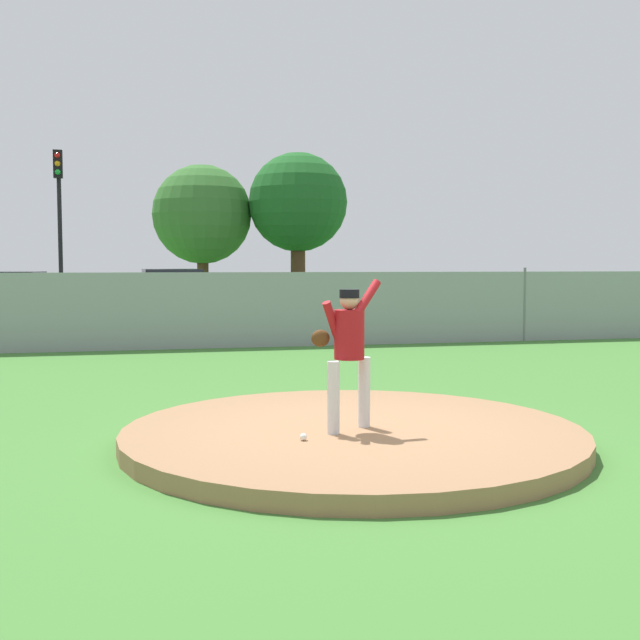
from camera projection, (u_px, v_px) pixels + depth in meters
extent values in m
plane|color=#427A33|center=(266.00, 370.00, 14.25)|extent=(80.00, 80.00, 0.00)
cube|color=#2B2B2D|center=(221.00, 331.00, 22.51)|extent=(44.00, 7.00, 0.01)
cylinder|color=#99704C|center=(353.00, 435.00, 8.41)|extent=(4.97, 4.97, 0.19)
cylinder|color=silver|center=(333.00, 398.00, 8.04)|extent=(0.13, 0.13, 0.76)
cylinder|color=silver|center=(364.00, 392.00, 8.39)|extent=(0.13, 0.13, 0.76)
cylinder|color=maroon|center=(349.00, 335.00, 8.17)|extent=(0.32, 0.32, 0.52)
cylinder|color=maroon|center=(366.00, 300.00, 8.18)|extent=(0.41, 0.31, 0.43)
cylinder|color=maroon|center=(333.00, 322.00, 8.12)|extent=(0.28, 0.23, 0.46)
ellipsoid|color=#4C2D14|center=(320.00, 338.00, 8.15)|extent=(0.20, 0.12, 0.18)
sphere|color=tan|center=(349.00, 300.00, 8.14)|extent=(0.20, 0.20, 0.20)
cylinder|color=black|center=(349.00, 294.00, 8.14)|extent=(0.21, 0.21, 0.09)
sphere|color=white|center=(303.00, 437.00, 7.75)|extent=(0.07, 0.07, 0.07)
cube|color=gray|center=(239.00, 310.00, 18.07)|extent=(36.28, 0.03, 1.76)
cylinder|color=slate|center=(524.00, 304.00, 19.69)|extent=(0.07, 0.07, 1.86)
cube|color=#232328|center=(10.00, 310.00, 21.40)|extent=(1.92, 4.35, 0.71)
cube|color=black|center=(10.00, 285.00, 21.34)|extent=(1.70, 2.42, 0.72)
cylinder|color=black|center=(20.00, 320.00, 22.72)|extent=(1.84, 0.71, 0.64)
cylinder|color=black|center=(0.00, 327.00, 20.12)|extent=(1.84, 0.71, 0.64)
cube|color=tan|center=(483.00, 306.00, 23.92)|extent=(2.14, 4.24, 0.70)
cube|color=black|center=(483.00, 285.00, 23.87)|extent=(1.88, 2.37, 0.58)
cylinder|color=black|center=(468.00, 314.00, 25.20)|extent=(1.99, 0.76, 0.64)
cylinder|color=black|center=(499.00, 320.00, 22.68)|extent=(1.99, 0.76, 0.64)
cube|color=silver|center=(172.00, 307.00, 22.60)|extent=(1.91, 4.84, 0.77)
cube|color=black|center=(172.00, 281.00, 22.55)|extent=(1.69, 2.68, 0.72)
cylinder|color=black|center=(168.00, 317.00, 24.05)|extent=(1.81, 0.71, 0.64)
cylinder|color=black|center=(176.00, 324.00, 21.21)|extent=(1.81, 0.71, 0.64)
cone|color=orange|center=(551.00, 315.00, 25.52)|extent=(0.32, 0.32, 0.55)
cube|color=black|center=(550.00, 323.00, 25.54)|extent=(0.40, 0.40, 0.03)
cylinder|color=black|center=(60.00, 238.00, 25.51)|extent=(0.14, 0.14, 5.64)
cube|color=black|center=(58.00, 164.00, 25.16)|extent=(0.28, 0.24, 0.90)
sphere|color=red|center=(57.00, 155.00, 25.03)|extent=(0.18, 0.18, 0.18)
sphere|color=orange|center=(57.00, 164.00, 25.05)|extent=(0.18, 0.18, 0.18)
sphere|color=green|center=(58.00, 172.00, 25.07)|extent=(0.18, 0.18, 0.18)
cylinder|color=#4C331E|center=(203.00, 281.00, 30.69)|extent=(0.45, 0.45, 2.55)
sphere|color=#356E2C|center=(202.00, 214.00, 30.50)|extent=(3.89, 3.89, 3.89)
cylinder|color=#4C331E|center=(298.00, 276.00, 30.42)|extent=(0.57, 0.57, 3.02)
sphere|color=#1C5C21|center=(298.00, 202.00, 30.21)|extent=(3.85, 3.85, 3.85)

